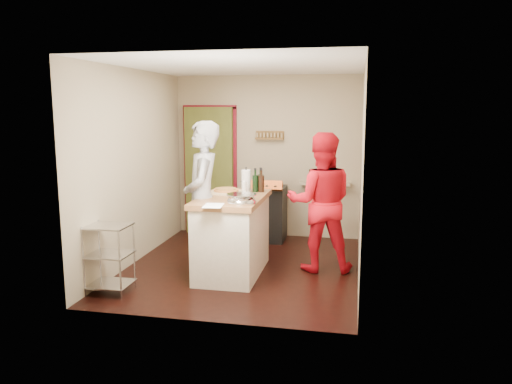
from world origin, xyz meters
TOP-DOWN VIEW (x-y plane):
  - floor at (0.00, 0.00)m, footprint 3.50×3.50m
  - back_wall at (-0.64, 1.78)m, footprint 3.00×0.44m
  - left_wall at (-1.50, 0.00)m, footprint 0.04×3.50m
  - right_wall at (1.50, 0.00)m, footprint 0.04×3.50m
  - ceiling at (0.00, 0.00)m, footprint 3.00×3.50m
  - stove at (0.05, 1.42)m, footprint 0.60×0.63m
  - wire_shelving at (-1.28, -1.20)m, footprint 0.48×0.40m
  - island at (-0.07, -0.28)m, footprint 0.79×1.44m
  - person_stripe at (-0.43, -0.37)m, footprint 0.63×0.80m
  - person_red at (1.00, 0.11)m, footprint 0.95×0.79m

SIDE VIEW (x-z plane):
  - floor at x=0.00m, z-range 0.00..0.00m
  - wire_shelving at x=-1.28m, z-range 0.04..0.84m
  - stove at x=0.05m, z-range -0.05..0.95m
  - island at x=-0.07m, z-range -0.13..1.17m
  - person_red at x=1.00m, z-range 0.00..1.79m
  - person_stripe at x=-0.43m, z-range 0.00..1.93m
  - back_wall at x=-0.64m, z-range -0.17..2.43m
  - left_wall at x=-1.50m, z-range 0.00..2.60m
  - right_wall at x=1.50m, z-range 0.00..2.60m
  - ceiling at x=0.00m, z-range 2.60..2.62m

